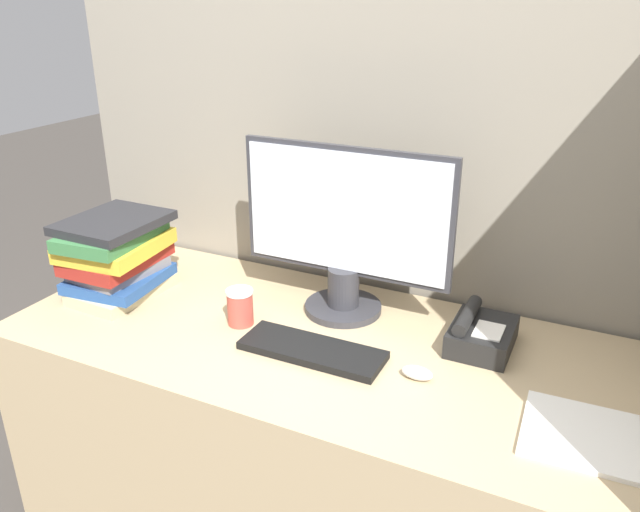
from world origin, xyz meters
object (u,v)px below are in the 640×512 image
at_px(monitor, 345,236).
at_px(desk_telephone, 480,334).
at_px(keyboard, 312,350).
at_px(book_stack, 117,256).
at_px(coffee_cup, 240,307).
at_px(mouse, 417,373).

distance_m(monitor, desk_telephone, 0.44).
bearing_deg(keyboard, monitor, 95.35).
relative_size(monitor, desk_telephone, 3.04).
xyz_separation_m(book_stack, desk_telephone, (1.04, 0.17, -0.09)).
bearing_deg(monitor, desk_telephone, -4.43).
bearing_deg(keyboard, coffee_cup, 167.66).
xyz_separation_m(monitor, book_stack, (-0.64, -0.20, -0.10)).
relative_size(monitor, keyboard, 1.63).
height_order(keyboard, coffee_cup, coffee_cup).
bearing_deg(mouse, book_stack, 177.50).
height_order(mouse, desk_telephone, desk_telephone).
bearing_deg(coffee_cup, book_stack, -179.43).
bearing_deg(mouse, desk_telephone, 64.34).
height_order(keyboard, desk_telephone, desk_telephone).
height_order(monitor, coffee_cup, monitor).
bearing_deg(keyboard, desk_telephone, 30.28).
distance_m(mouse, desk_telephone, 0.23).
bearing_deg(mouse, coffee_cup, 175.01).
relative_size(keyboard, desk_telephone, 1.86).
relative_size(monitor, book_stack, 1.89).
height_order(keyboard, book_stack, book_stack).
distance_m(keyboard, mouse, 0.27).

